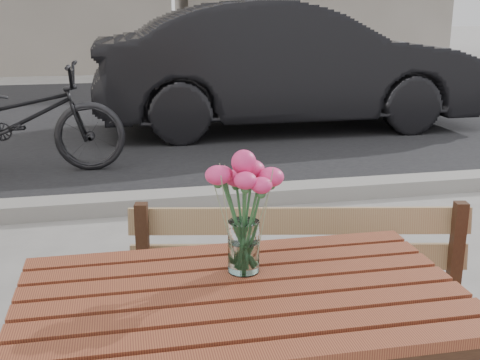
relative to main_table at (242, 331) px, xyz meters
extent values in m
cube|color=black|center=(0.09, 6.92, -0.62)|extent=(30.00, 8.00, 0.00)
cube|color=gray|center=(0.09, 2.92, -0.56)|extent=(30.00, 0.25, 0.12)
cube|color=#5B2418|center=(0.00, 0.00, 0.11)|extent=(1.22, 0.72, 0.03)
cube|color=black|center=(0.56, 0.30, -0.27)|extent=(0.06, 0.06, 0.72)
cube|color=#936E4C|center=(0.32, 0.41, -0.21)|extent=(1.34, 0.60, 0.03)
cube|color=#936E4C|center=(0.36, 0.60, 0.01)|extent=(1.28, 0.28, 0.35)
cube|color=black|center=(-0.24, 0.67, -0.23)|extent=(0.05, 0.05, 0.79)
cube|color=black|center=(0.93, 0.44, -0.23)|extent=(0.05, 0.05, 0.79)
cylinder|color=white|center=(0.03, 0.12, 0.20)|extent=(0.09, 0.09, 0.15)
cylinder|color=#326B3B|center=(0.03, 0.12, 0.28)|extent=(0.05, 0.05, 0.31)
imported|color=black|center=(1.82, 5.78, 0.15)|extent=(4.69, 1.64, 1.55)
imported|color=black|center=(-1.16, 4.23, -0.12)|extent=(1.94, 0.77, 1.00)
camera|label=1|loc=(-0.31, -1.45, 0.87)|focal=45.00mm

